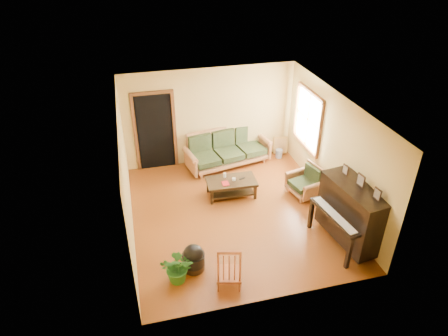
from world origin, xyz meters
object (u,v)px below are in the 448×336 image
object	(u,v)px
piano	(352,214)
ceramic_crock	(279,154)
sofa	(228,149)
red_chair	(229,264)
coffee_table	(231,188)
footstool	(194,260)
potted_plant	(178,267)
armchair	(304,181)

from	to	relation	value
piano	ceramic_crock	size ratio (longest dim) A/B	6.26
sofa	piano	distance (m)	3.90
sofa	red_chair	distance (m)	4.22
sofa	piano	world-z (taller)	piano
sofa	ceramic_crock	bearing A→B (deg)	-9.76
sofa	piano	size ratio (longest dim) A/B	1.50
coffee_table	red_chair	xyz separation A→B (m)	(-0.76, -2.68, 0.26)
footstool	piano	bearing A→B (deg)	0.43
sofa	potted_plant	size ratio (longest dim) A/B	3.40
red_chair	piano	bearing A→B (deg)	25.49
coffee_table	piano	xyz separation A→B (m)	(1.90, -2.14, 0.45)
armchair	footstool	bearing A→B (deg)	-163.10
footstool	potted_plant	xyz separation A→B (m)	(-0.31, -0.23, 0.13)
sofa	armchair	bearing A→B (deg)	-63.81
piano	ceramic_crock	world-z (taller)	piano
piano	ceramic_crock	xyz separation A→B (m)	(-0.12, 3.60, -0.54)
coffee_table	ceramic_crock	xyz separation A→B (m)	(1.77, 1.46, -0.09)
armchair	ceramic_crock	bearing A→B (deg)	73.56
coffee_table	sofa	bearing A→B (deg)	78.43
footstool	ceramic_crock	world-z (taller)	footstool
footstool	ceramic_crock	distance (m)	4.75
coffee_table	footstool	bearing A→B (deg)	-121.12
sofa	footstool	distance (m)	3.92
coffee_table	piano	size ratio (longest dim) A/B	0.78
sofa	footstool	xyz separation A→B (m)	(-1.59, -3.57, -0.28)
coffee_table	footstool	distance (m)	2.53
armchair	sofa	bearing A→B (deg)	114.06
ceramic_crock	sofa	bearing A→B (deg)	-178.10
armchair	potted_plant	world-z (taller)	armchair
sofa	footstool	bearing A→B (deg)	-125.71
red_chair	potted_plant	bearing A→B (deg)	175.21
piano	red_chair	world-z (taller)	piano
red_chair	sofa	bearing A→B (deg)	89.59
red_chair	potted_plant	xyz separation A→B (m)	(-0.86, 0.29, -0.14)
armchair	ceramic_crock	xyz separation A→B (m)	(0.09, 1.85, -0.26)
armchair	piano	world-z (taller)	piano
sofa	ceramic_crock	xyz separation A→B (m)	(1.48, 0.05, -0.36)
piano	potted_plant	bearing A→B (deg)	176.12
sofa	coffee_table	bearing A→B (deg)	-113.23
sofa	armchair	world-z (taller)	sofa
coffee_table	red_chair	bearing A→B (deg)	-105.84
piano	red_chair	xyz separation A→B (m)	(-2.66, -0.54, -0.19)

